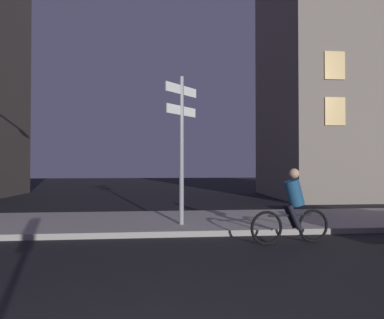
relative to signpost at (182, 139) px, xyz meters
name	(u,v)px	position (x,y,z in m)	size (l,w,h in m)	color
sidewalk_kerb	(156,222)	(-0.69, 0.80, -2.30)	(40.00, 3.38, 0.14)	#9E9991
signpost	(182,139)	(0.00, 0.00, 0.00)	(0.85, 0.85, 3.86)	gray
cyclist	(292,209)	(2.28, -1.70, -1.63)	(1.81, 0.38, 1.61)	black
building_right_block	(359,58)	(9.99, 7.85, 5.03)	(9.51, 6.38, 14.80)	slate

